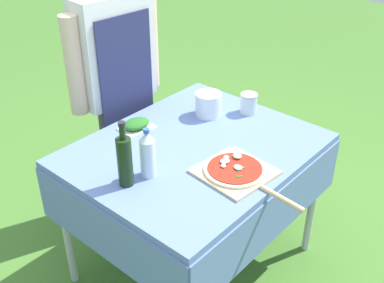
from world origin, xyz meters
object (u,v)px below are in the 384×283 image
oil_bottle (125,160)px  herb_container (136,124)px  mixing_tub (208,104)px  person_cook (116,75)px  water_bottle (148,154)px  sauce_jar (248,104)px  pizza_on_peel (237,171)px  prep_table (195,161)px

oil_bottle → herb_container: (0.36, 0.32, -0.10)m
oil_bottle → mixing_tub: size_ratio=2.14×
person_cook → water_bottle: (-0.40, -0.66, -0.05)m
sauce_jar → person_cook: bearing=120.4°
mixing_tub → person_cook: bearing=113.0°
oil_bottle → sauce_jar: bearing=-0.8°
mixing_tub → oil_bottle: bearing=-169.4°
pizza_on_peel → oil_bottle: bearing=145.4°
prep_table → pizza_on_peel: size_ratio=2.18×
water_bottle → sauce_jar: 0.79m
person_cook → mixing_tub: 0.55m
person_cook → pizza_on_peel: person_cook is taller
water_bottle → mixing_tub: water_bottle is taller
sauce_jar → prep_table: bearing=-178.3°
pizza_on_peel → sauce_jar: (0.52, 0.31, 0.04)m
prep_table → herb_container: 0.37m
person_cook → sauce_jar: 0.76m
sauce_jar → mixing_tub: bearing=138.5°
oil_bottle → water_bottle: (0.11, -0.03, -0.01)m
prep_table → person_cook: (0.09, 0.66, 0.24)m
water_bottle → person_cook: bearing=58.5°
person_cook → pizza_on_peel: size_ratio=2.95×
prep_table → pizza_on_peel: 0.31m
mixing_tub → sauce_jar: (0.17, -0.15, -0.02)m
person_cook → water_bottle: size_ratio=6.72×
oil_bottle → water_bottle: oil_bottle is taller
prep_table → water_bottle: water_bottle is taller
herb_container → person_cook: bearing=64.1°
pizza_on_peel → herb_container: bearing=97.0°
mixing_tub → sauce_jar: 0.22m
person_cook → water_bottle: bearing=63.5°
person_cook → oil_bottle: 0.82m
water_bottle → mixing_tub: bearing=14.8°
oil_bottle → herb_container: bearing=41.6°
herb_container → pizza_on_peel: bearing=-88.7°
herb_container → oil_bottle: bearing=-138.4°
oil_bottle → sauce_jar: 0.90m
herb_container → sauce_jar: sauce_jar is taller
mixing_tub → herb_container: bearing=153.1°
mixing_tub → prep_table: bearing=-151.8°
prep_table → pizza_on_peel: pizza_on_peel is taller
prep_table → mixing_tub: mixing_tub is taller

